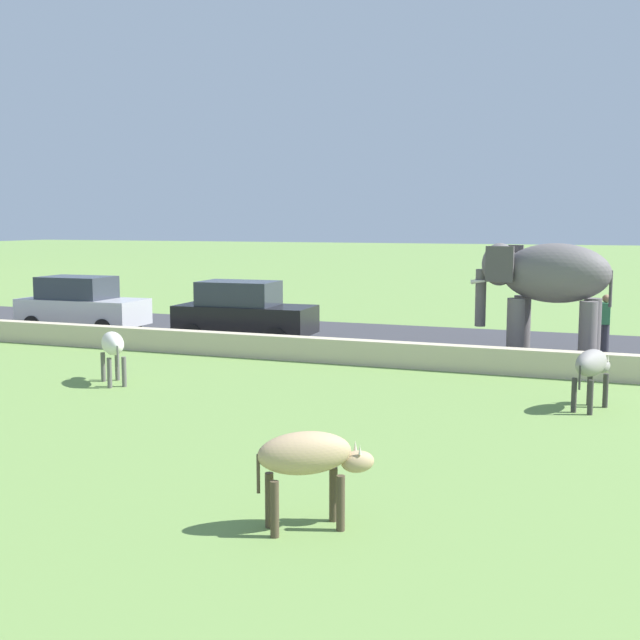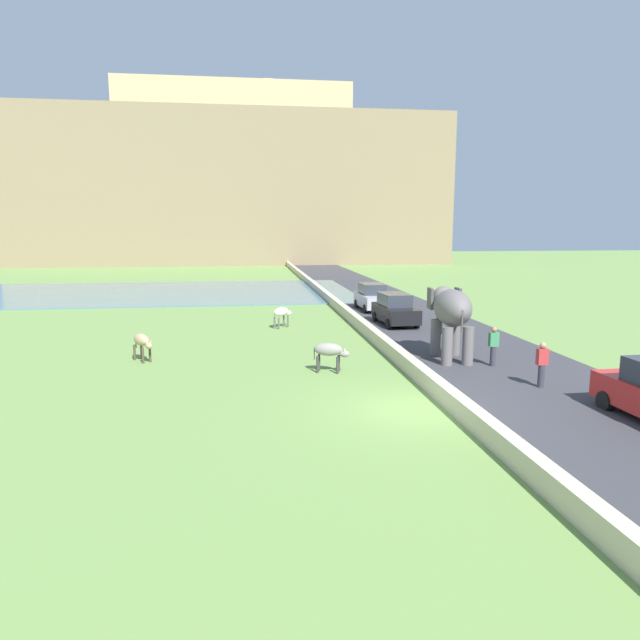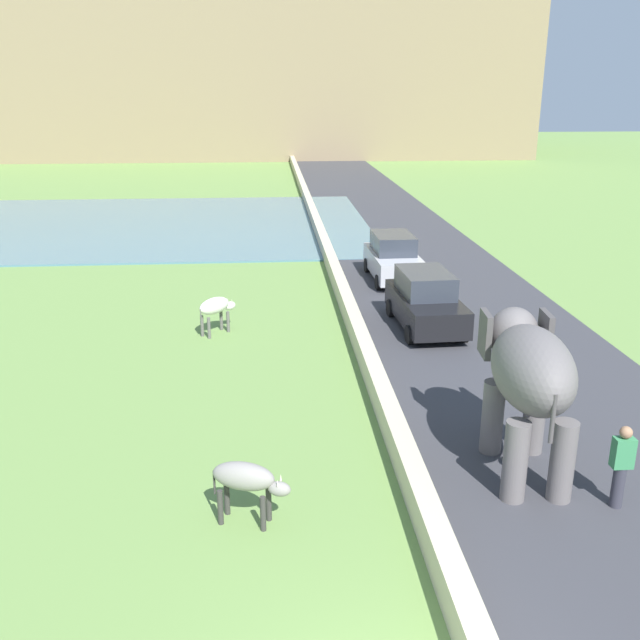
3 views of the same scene
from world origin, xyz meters
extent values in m
plane|color=#6B8E47|center=(0.00, 0.00, 0.00)|extent=(220.00, 220.00, 0.00)
cube|color=#38383D|center=(5.00, 20.00, 0.03)|extent=(7.00, 120.00, 0.06)
cube|color=beige|center=(1.20, 18.00, 0.31)|extent=(0.40, 110.00, 0.61)
cube|color=slate|center=(-14.00, 32.56, 0.04)|extent=(36.00, 18.00, 0.08)
cube|color=#897556|center=(-6.00, 79.19, 11.08)|extent=(64.00, 28.00, 22.16)
cube|color=tan|center=(-6.00, 79.19, 25.16)|extent=(37.03, 8.00, 6.00)
cylinder|color=tan|center=(-21.74, 79.19, 25.26)|extent=(3.53, 3.53, 6.19)
cylinder|color=tan|center=(-11.25, 79.19, 24.96)|extent=(3.20, 3.20, 5.59)
cylinder|color=tan|center=(-0.75, 79.19, 25.40)|extent=(4.61, 4.61, 6.48)
cylinder|color=tan|center=(9.74, 79.19, 24.72)|extent=(3.75, 3.75, 5.12)
ellipsoid|color=#605B5B|center=(3.42, 5.83, 2.24)|extent=(1.61, 2.80, 1.50)
cylinder|color=#605B5B|center=(3.07, 6.74, 0.80)|extent=(0.44, 0.44, 1.60)
cylinder|color=#605B5B|center=(3.91, 6.67, 0.80)|extent=(0.44, 0.44, 1.60)
cylinder|color=#605B5B|center=(2.94, 4.99, 0.80)|extent=(0.44, 0.44, 1.60)
cylinder|color=#605B5B|center=(3.78, 4.92, 0.80)|extent=(0.44, 0.44, 1.60)
ellipsoid|color=#605B5B|center=(3.53, 7.24, 2.42)|extent=(1.07, 0.97, 1.10)
cube|color=#484444|center=(2.93, 7.16, 2.46)|extent=(0.17, 0.71, 0.90)
cube|color=#484444|center=(4.12, 7.06, 2.46)|extent=(0.17, 0.71, 0.90)
cylinder|color=#605B5B|center=(3.57, 7.71, 1.54)|extent=(0.28, 0.28, 1.50)
cone|color=silver|center=(3.35, 7.66, 1.99)|extent=(0.16, 0.57, 0.17)
cone|color=silver|center=(3.79, 7.63, 1.99)|extent=(0.16, 0.57, 0.17)
cylinder|color=#484444|center=(3.32, 4.51, 1.89)|extent=(0.08, 0.08, 0.90)
cylinder|color=#33333D|center=(4.70, 4.62, 0.42)|extent=(0.22, 0.22, 0.85)
cube|color=#388451|center=(4.70, 4.62, 1.13)|extent=(0.36, 0.22, 0.56)
sphere|color=#997051|center=(4.70, 4.62, 1.52)|extent=(0.22, 0.22, 0.22)
cylinder|color=#33333D|center=(5.03, 1.56, 0.42)|extent=(0.22, 0.22, 0.85)
cube|color=#B73333|center=(5.03, 1.56, 1.13)|extent=(0.36, 0.22, 0.56)
sphere|color=tan|center=(5.03, 1.56, 1.52)|extent=(0.22, 0.22, 0.22)
cube|color=black|center=(3.42, 14.50, 0.70)|extent=(1.89, 4.08, 0.80)
cube|color=#2D333D|center=(3.42, 14.70, 1.45)|extent=(1.55, 2.27, 0.70)
cylinder|color=black|center=(4.29, 13.24, 0.30)|extent=(0.21, 0.61, 0.60)
cylinder|color=black|center=(2.68, 13.17, 0.30)|extent=(0.21, 0.61, 0.60)
cylinder|color=black|center=(4.17, 15.84, 0.30)|extent=(0.21, 0.61, 0.60)
cylinder|color=black|center=(2.56, 15.76, 0.30)|extent=(0.21, 0.61, 0.60)
cube|color=#B7B7BC|center=(3.42, 20.21, 0.70)|extent=(1.79, 4.04, 0.80)
cube|color=#2D333D|center=(3.42, 20.41, 1.45)|extent=(1.49, 2.23, 0.70)
cylinder|color=black|center=(4.26, 18.93, 0.30)|extent=(0.19, 0.60, 0.60)
cylinder|color=black|center=(2.65, 18.89, 0.30)|extent=(0.19, 0.60, 0.60)
cylinder|color=black|center=(4.20, 21.53, 0.30)|extent=(0.19, 0.60, 0.60)
cylinder|color=black|center=(2.59, 21.49, 0.30)|extent=(0.19, 0.60, 0.60)
cylinder|color=black|center=(5.73, -0.87, 0.30)|extent=(0.20, 0.60, 0.60)
ellipsoid|color=silver|center=(-3.02, 14.54, 0.90)|extent=(1.08, 1.09, 0.50)
cylinder|color=#595753|center=(-2.86, 14.92, 0.33)|extent=(0.10, 0.10, 0.65)
cylinder|color=#595753|center=(-2.64, 14.71, 0.33)|extent=(0.10, 0.10, 0.65)
cylinder|color=#595753|center=(-3.40, 14.37, 0.33)|extent=(0.10, 0.10, 0.65)
cylinder|color=#595753|center=(-3.18, 14.16, 0.33)|extent=(0.10, 0.10, 0.65)
ellipsoid|color=silver|center=(-2.58, 14.99, 0.75)|extent=(0.45, 0.45, 0.26)
cone|color=beige|center=(-2.65, 15.05, 0.92)|extent=(0.04, 0.04, 0.12)
cone|color=beige|center=(-2.52, 14.93, 0.92)|extent=(0.04, 0.04, 0.12)
cylinder|color=#595753|center=(-3.40, 14.15, 0.70)|extent=(0.04, 0.04, 0.45)
ellipsoid|color=tan|center=(-9.24, 7.54, 0.90)|extent=(1.00, 1.15, 0.50)
cylinder|color=#493D2C|center=(-8.89, 7.32, 0.33)|extent=(0.10, 0.10, 0.65)
cylinder|color=#493D2C|center=(-9.15, 7.14, 0.33)|extent=(0.10, 0.10, 0.65)
cylinder|color=#493D2C|center=(-9.34, 7.94, 0.33)|extent=(0.10, 0.10, 0.65)
cylinder|color=#493D2C|center=(-9.59, 7.76, 0.33)|extent=(0.10, 0.10, 0.65)
ellipsoid|color=tan|center=(-8.88, 7.03, 0.75)|extent=(0.43, 0.47, 0.26)
cone|color=beige|center=(-8.80, 7.08, 0.92)|extent=(0.04, 0.04, 0.12)
cone|color=beige|center=(-8.95, 6.97, 0.92)|extent=(0.04, 0.04, 0.12)
cylinder|color=#493D2C|center=(-9.56, 7.98, 0.70)|extent=(0.04, 0.04, 0.45)
ellipsoid|color=gray|center=(-1.87, 4.72, 0.90)|extent=(1.18, 0.77, 0.50)
cylinder|color=#373533|center=(-1.46, 4.75, 0.33)|extent=(0.10, 0.10, 0.65)
cylinder|color=#373533|center=(-1.56, 4.45, 0.33)|extent=(0.10, 0.10, 0.65)
cylinder|color=#373533|center=(-2.19, 4.99, 0.33)|extent=(0.10, 0.10, 0.65)
cylinder|color=#373533|center=(-2.29, 4.70, 0.33)|extent=(0.10, 0.10, 0.65)
ellipsoid|color=gray|center=(-1.27, 4.52, 0.75)|extent=(0.46, 0.35, 0.26)
cone|color=beige|center=(-1.25, 4.61, 0.92)|extent=(0.04, 0.04, 0.12)
cone|color=beige|center=(-1.30, 4.44, 0.92)|extent=(0.04, 0.04, 0.12)
cylinder|color=#373533|center=(-2.38, 4.89, 0.70)|extent=(0.04, 0.04, 0.45)
camera|label=1|loc=(-17.49, 4.22, 3.53)|focal=45.03mm
camera|label=2|loc=(-4.94, -15.75, 5.47)|focal=31.28mm
camera|label=3|loc=(-1.36, -5.77, 7.18)|focal=39.42mm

